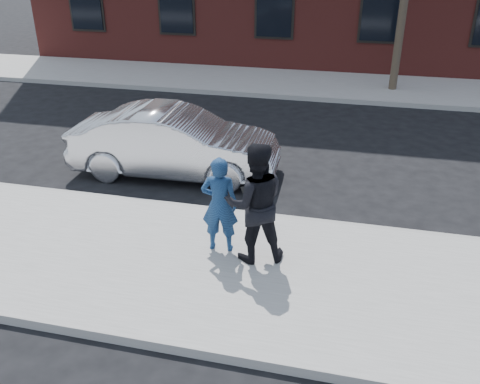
# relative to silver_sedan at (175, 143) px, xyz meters

# --- Properties ---
(ground) EXTENTS (100.00, 100.00, 0.00)m
(ground) POSITION_rel_silver_sedan_xyz_m (0.29, -3.15, -0.73)
(ground) COLOR black
(ground) RESTS_ON ground
(near_sidewalk) EXTENTS (50.00, 3.50, 0.15)m
(near_sidewalk) POSITION_rel_silver_sedan_xyz_m (0.29, -3.40, -0.65)
(near_sidewalk) COLOR gray
(near_sidewalk) RESTS_ON ground
(near_curb) EXTENTS (50.00, 0.10, 0.15)m
(near_curb) POSITION_rel_silver_sedan_xyz_m (0.29, -1.60, -0.65)
(near_curb) COLOR #999691
(near_curb) RESTS_ON ground
(far_sidewalk) EXTENTS (50.00, 3.50, 0.15)m
(far_sidewalk) POSITION_rel_silver_sedan_xyz_m (0.29, 8.10, -0.65)
(far_sidewalk) COLOR gray
(far_sidewalk) RESTS_ON ground
(far_curb) EXTENTS (50.00, 0.10, 0.15)m
(far_curb) POSITION_rel_silver_sedan_xyz_m (0.29, 6.30, -0.65)
(far_curb) COLOR #999691
(far_curb) RESTS_ON ground
(silver_sedan) EXTENTS (4.47, 1.73, 1.45)m
(silver_sedan) POSITION_rel_silver_sedan_xyz_m (0.00, 0.00, 0.00)
(silver_sedan) COLOR silver
(silver_sedan) RESTS_ON ground
(man_hoodie) EXTENTS (0.61, 0.50, 1.58)m
(man_hoodie) POSITION_rel_silver_sedan_xyz_m (1.79, -2.89, 0.22)
(man_hoodie) COLOR navy
(man_hoodie) RESTS_ON near_sidewalk
(man_peacoat) EXTENTS (1.12, 1.00, 1.91)m
(man_peacoat) POSITION_rel_silver_sedan_xyz_m (2.38, -3.01, 0.38)
(man_peacoat) COLOR black
(man_peacoat) RESTS_ON near_sidewalk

